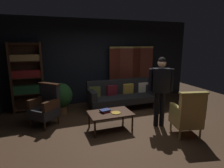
# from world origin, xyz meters

# --- Properties ---
(ground_plane) EXTENTS (10.00, 10.00, 0.00)m
(ground_plane) POSITION_xyz_m (0.00, 0.00, 0.00)
(ground_plane) COLOR #3D2819
(back_wall) EXTENTS (7.20, 0.10, 2.80)m
(back_wall) POSITION_xyz_m (0.00, 2.45, 1.40)
(back_wall) COLOR black
(back_wall) RESTS_ON ground_plane
(folding_screen) EXTENTS (1.70, 0.25, 1.90)m
(folding_screen) POSITION_xyz_m (1.26, 2.25, 0.99)
(folding_screen) COLOR #5B2319
(folding_screen) RESTS_ON ground_plane
(bookshelf) EXTENTS (0.90, 0.32, 2.05)m
(bookshelf) POSITION_xyz_m (-2.15, 2.19, 1.06)
(bookshelf) COLOR #382114
(bookshelf) RESTS_ON ground_plane
(velvet_couch) EXTENTS (2.12, 0.78, 0.88)m
(velvet_couch) POSITION_xyz_m (0.55, 1.46, 0.46)
(velvet_couch) COLOR #382114
(velvet_couch) RESTS_ON ground_plane
(coffee_table) EXTENTS (1.00, 0.64, 0.42)m
(coffee_table) POSITION_xyz_m (-0.29, 0.13, 0.37)
(coffee_table) COLOR #382114
(coffee_table) RESTS_ON ground_plane
(armchair_gilt_accent) EXTENTS (0.70, 0.69, 1.04)m
(armchair_gilt_accent) POSITION_xyz_m (1.20, -0.74, 0.49)
(armchair_gilt_accent) COLOR tan
(armchair_gilt_accent) RESTS_ON ground_plane
(armchair_wing_left) EXTENTS (0.82, 0.82, 1.04)m
(armchair_wing_left) POSITION_xyz_m (-1.70, 0.95, 0.49)
(armchair_wing_left) COLOR #382114
(armchair_wing_left) RESTS_ON ground_plane
(standing_figure) EXTENTS (0.56, 0.34, 1.70)m
(standing_figure) POSITION_xyz_m (0.91, -0.10, 1.03)
(standing_figure) COLOR black
(standing_figure) RESTS_ON ground_plane
(potted_plant) EXTENTS (0.62, 0.62, 0.91)m
(potted_plant) POSITION_xyz_m (-1.26, 1.56, 0.53)
(potted_plant) COLOR brown
(potted_plant) RESTS_ON ground_plane
(book_red_leather) EXTENTS (0.22, 0.23, 0.03)m
(book_red_leather) POSITION_xyz_m (-0.40, 0.21, 0.44)
(book_red_leather) COLOR maroon
(book_red_leather) RESTS_ON coffee_table
(book_navy_cloth) EXTENTS (0.26, 0.22, 0.03)m
(book_navy_cloth) POSITION_xyz_m (-0.40, 0.21, 0.47)
(book_navy_cloth) COLOR navy
(book_navy_cloth) RESTS_ON book_red_leather
(brass_tray) EXTENTS (0.22, 0.22, 0.02)m
(brass_tray) POSITION_xyz_m (-0.18, 0.05, 0.43)
(brass_tray) COLOR gold
(brass_tray) RESTS_ON coffee_table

